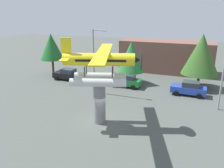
{
  "coord_description": "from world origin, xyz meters",
  "views": [
    {
      "loc": [
        8.46,
        -17.52,
        9.94
      ],
      "look_at": [
        0.0,
        3.0,
        2.89
      ],
      "focal_mm": 36.52,
      "sensor_mm": 36.0,
      "label": 1
    }
  ],
  "objects_px": {
    "display_pedestal": "(100,103)",
    "tree_center_back": "(201,54)",
    "car_mid_green": "(126,81)",
    "streetlight_primary": "(95,57)",
    "tree_east": "(131,57)",
    "car_far_blue": "(189,88)",
    "tree_west": "(51,47)",
    "floatplane_monument": "(100,65)",
    "car_near_black": "(67,74)",
    "storefront_building": "(166,56)"
  },
  "relations": [
    {
      "from": "storefront_building",
      "to": "tree_center_back",
      "type": "distance_m",
      "value": 9.66
    },
    {
      "from": "tree_center_back",
      "to": "tree_east",
      "type": "bearing_deg",
      "value": -171.14
    },
    {
      "from": "display_pedestal",
      "to": "car_far_blue",
      "type": "height_order",
      "value": "display_pedestal"
    },
    {
      "from": "floatplane_monument",
      "to": "car_near_black",
      "type": "relative_size",
      "value": 2.42
    },
    {
      "from": "display_pedestal",
      "to": "car_far_blue",
      "type": "relative_size",
      "value": 0.92
    },
    {
      "from": "tree_center_back",
      "to": "car_mid_green",
      "type": "bearing_deg",
      "value": -159.61
    },
    {
      "from": "streetlight_primary",
      "to": "tree_west",
      "type": "xyz_separation_m",
      "value": [
        -10.35,
        5.19,
        0.01
      ]
    },
    {
      "from": "storefront_building",
      "to": "tree_west",
      "type": "height_order",
      "value": "tree_west"
    },
    {
      "from": "tree_east",
      "to": "display_pedestal",
      "type": "bearing_deg",
      "value": -84.72
    },
    {
      "from": "display_pedestal",
      "to": "floatplane_monument",
      "type": "distance_m",
      "value": 3.6
    },
    {
      "from": "storefront_building",
      "to": "tree_east",
      "type": "xyz_separation_m",
      "value": [
        -3.52,
        -8.98,
        1.24
      ]
    },
    {
      "from": "car_far_blue",
      "to": "tree_center_back",
      "type": "distance_m",
      "value": 5.26
    },
    {
      "from": "car_near_black",
      "to": "floatplane_monument",
      "type": "bearing_deg",
      "value": 134.85
    },
    {
      "from": "storefront_building",
      "to": "tree_east",
      "type": "relative_size",
      "value": 2.56
    },
    {
      "from": "display_pedestal",
      "to": "tree_west",
      "type": "distance_m",
      "value": 19.19
    },
    {
      "from": "car_mid_green",
      "to": "streetlight_primary",
      "type": "relative_size",
      "value": 0.53
    },
    {
      "from": "streetlight_primary",
      "to": "tree_west",
      "type": "bearing_deg",
      "value": 153.35
    },
    {
      "from": "floatplane_monument",
      "to": "car_far_blue",
      "type": "height_order",
      "value": "floatplane_monument"
    },
    {
      "from": "car_far_blue",
      "to": "streetlight_primary",
      "type": "height_order",
      "value": "streetlight_primary"
    },
    {
      "from": "car_mid_green",
      "to": "car_far_blue",
      "type": "bearing_deg",
      "value": 178.79
    },
    {
      "from": "display_pedestal",
      "to": "tree_west",
      "type": "bearing_deg",
      "value": 139.08
    },
    {
      "from": "car_mid_green",
      "to": "car_far_blue",
      "type": "xyz_separation_m",
      "value": [
        8.3,
        -0.18,
        0.0
      ]
    },
    {
      "from": "tree_east",
      "to": "tree_center_back",
      "type": "xyz_separation_m",
      "value": [
        9.21,
        1.44,
        0.73
      ]
    },
    {
      "from": "car_mid_green",
      "to": "streetlight_primary",
      "type": "bearing_deg",
      "value": 53.49
    },
    {
      "from": "floatplane_monument",
      "to": "tree_west",
      "type": "xyz_separation_m",
      "value": [
        -14.48,
        12.4,
        -0.89
      ]
    },
    {
      "from": "car_mid_green",
      "to": "storefront_building",
      "type": "distance_m",
      "value": 11.66
    },
    {
      "from": "tree_west",
      "to": "tree_center_back",
      "type": "distance_m",
      "value": 22.45
    },
    {
      "from": "display_pedestal",
      "to": "tree_east",
      "type": "xyz_separation_m",
      "value": [
        -1.2,
        13.02,
        1.94
      ]
    },
    {
      "from": "car_near_black",
      "to": "tree_west",
      "type": "xyz_separation_m",
      "value": [
        -3.81,
        1.67,
        3.75
      ]
    },
    {
      "from": "display_pedestal",
      "to": "tree_east",
      "type": "bearing_deg",
      "value": 95.28
    },
    {
      "from": "display_pedestal",
      "to": "tree_center_back",
      "type": "distance_m",
      "value": 16.74
    },
    {
      "from": "car_far_blue",
      "to": "car_mid_green",
      "type": "bearing_deg",
      "value": -1.21
    },
    {
      "from": "display_pedestal",
      "to": "tree_center_back",
      "type": "xyz_separation_m",
      "value": [
        8.01,
        14.46,
        2.67
      ]
    },
    {
      "from": "tree_west",
      "to": "tree_east",
      "type": "height_order",
      "value": "tree_west"
    },
    {
      "from": "display_pedestal",
      "to": "car_near_black",
      "type": "relative_size",
      "value": 0.92
    },
    {
      "from": "car_mid_green",
      "to": "tree_center_back",
      "type": "relative_size",
      "value": 0.58
    },
    {
      "from": "car_near_black",
      "to": "storefront_building",
      "type": "distance_m",
      "value": 17.16
    },
    {
      "from": "streetlight_primary",
      "to": "tree_west",
      "type": "height_order",
      "value": "streetlight_primary"
    },
    {
      "from": "floatplane_monument",
      "to": "car_far_blue",
      "type": "distance_m",
      "value": 13.68
    },
    {
      "from": "storefront_building",
      "to": "tree_west",
      "type": "distance_m",
      "value": 19.32
    },
    {
      "from": "tree_west",
      "to": "tree_center_back",
      "type": "bearing_deg",
      "value": 5.14
    },
    {
      "from": "tree_center_back",
      "to": "floatplane_monument",
      "type": "bearing_deg",
      "value": -118.69
    },
    {
      "from": "tree_east",
      "to": "tree_center_back",
      "type": "relative_size",
      "value": 0.83
    },
    {
      "from": "display_pedestal",
      "to": "storefront_building",
      "type": "relative_size",
      "value": 0.25
    },
    {
      "from": "floatplane_monument",
      "to": "tree_center_back",
      "type": "height_order",
      "value": "floatplane_monument"
    },
    {
      "from": "storefront_building",
      "to": "car_far_blue",
      "type": "bearing_deg",
      "value": -66.79
    },
    {
      "from": "car_near_black",
      "to": "tree_west",
      "type": "distance_m",
      "value": 5.6
    },
    {
      "from": "floatplane_monument",
      "to": "tree_center_back",
      "type": "distance_m",
      "value": 16.46
    },
    {
      "from": "display_pedestal",
      "to": "streetlight_primary",
      "type": "relative_size",
      "value": 0.48
    },
    {
      "from": "streetlight_primary",
      "to": "tree_west",
      "type": "distance_m",
      "value": 11.58
    }
  ]
}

